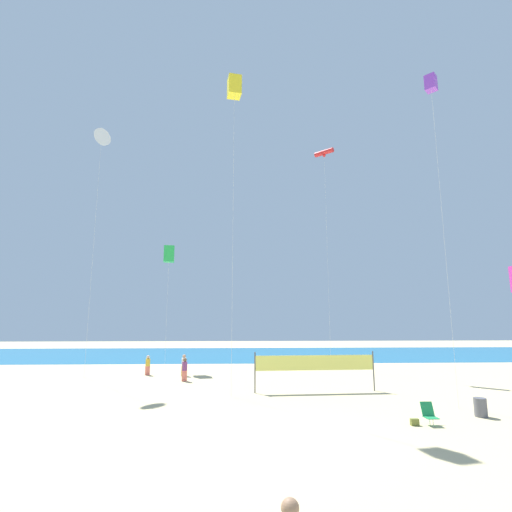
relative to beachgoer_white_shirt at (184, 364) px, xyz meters
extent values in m
plane|color=#D1BC89|center=(6.23, -15.26, -0.87)|extent=(120.00, 120.00, 0.00)
cube|color=#1E6B99|center=(6.23, 17.67, -0.87)|extent=(120.00, 20.00, 0.01)
sphere|color=#997051|center=(5.23, -24.09, 0.69)|extent=(0.29, 0.29, 0.29)
cube|color=gold|center=(0.00, 0.00, -0.50)|extent=(0.35, 0.21, 0.74)
cylinder|color=white|center=(0.00, 0.00, 0.18)|extent=(0.37, 0.37, 0.61)
sphere|color=tan|center=(0.00, 0.00, 0.62)|extent=(0.27, 0.27, 0.27)
cube|color=#EA7260|center=(-2.95, 0.55, -0.52)|extent=(0.33, 0.20, 0.69)
cylinder|color=gold|center=(-2.95, 0.55, 0.11)|extent=(0.35, 0.35, 0.57)
sphere|color=beige|center=(-2.95, 0.55, 0.52)|extent=(0.26, 0.26, 0.26)
cube|color=#EA7260|center=(0.42, -2.50, -0.50)|extent=(0.35, 0.21, 0.74)
cylinder|color=#7A3872|center=(0.42, -2.50, 0.17)|extent=(0.37, 0.37, 0.61)
sphere|color=brown|center=(0.42, -2.50, 0.61)|extent=(0.27, 0.27, 0.27)
cube|color=#1E8C4C|center=(12.48, -14.14, -0.55)|extent=(0.52, 0.48, 0.03)
cube|color=#1E8C4C|center=(12.48, -13.85, -0.27)|extent=(0.52, 0.23, 0.57)
cylinder|color=silver|center=(12.48, -14.29, -0.71)|extent=(0.03, 0.03, 0.32)
cylinder|color=silver|center=(12.48, -14.00, -0.71)|extent=(0.03, 0.03, 0.32)
cylinder|color=#595960|center=(15.47, -12.84, -0.46)|extent=(0.55, 0.55, 0.83)
cylinder|color=#4C4C51|center=(5.32, -6.95, 0.33)|extent=(0.08, 0.08, 2.40)
cylinder|color=#4C4C51|center=(12.77, -6.58, 0.33)|extent=(0.08, 0.08, 2.40)
cube|color=#EAE566|center=(9.05, -6.77, 0.86)|extent=(7.45, 0.39, 0.90)
cube|color=olive|center=(11.78, -14.09, -0.73)|extent=(0.34, 0.17, 0.27)
cylinder|color=silver|center=(3.91, -7.90, 8.93)|extent=(0.01, 0.01, 19.60)
cube|color=yellow|center=(3.91, -7.90, 18.73)|extent=(1.00, 1.00, 1.36)
cylinder|color=silver|center=(15.37, -11.22, 8.08)|extent=(0.01, 0.01, 17.90)
cube|color=purple|center=(15.37, -11.22, 17.03)|extent=(0.81, 0.81, 0.92)
cylinder|color=silver|center=(-2.39, 4.54, 4.35)|extent=(0.01, 0.01, 10.45)
cube|color=green|center=(-2.39, 4.54, 9.58)|extent=(1.09, 1.09, 1.52)
cylinder|color=silver|center=(-7.51, -0.40, 8.96)|extent=(0.01, 0.01, 19.65)
cone|color=white|center=(-7.51, -0.40, 18.78)|extent=(1.20, 1.33, 1.53)
cylinder|color=silver|center=(12.61, 4.04, 9.50)|extent=(0.01, 0.01, 20.73)
cylinder|color=red|center=(12.61, 4.04, 19.86)|extent=(1.79, 1.65, 0.48)
sphere|color=red|center=(12.61, 4.04, 19.53)|extent=(0.29, 0.29, 0.29)
camera|label=1|loc=(4.45, -30.34, 3.57)|focal=26.05mm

